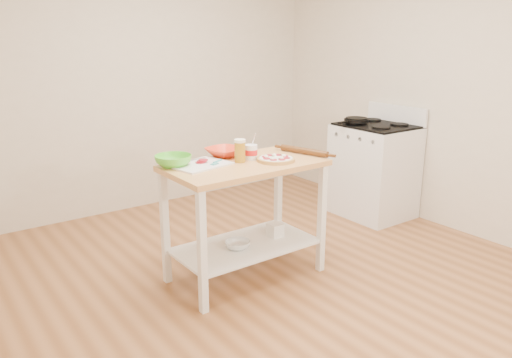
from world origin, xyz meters
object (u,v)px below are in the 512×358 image
at_px(gas_stove, 374,170).
at_px(shelf_bin, 275,230).
at_px(cutting_board, 199,164).
at_px(yogurt_tub, 251,152).
at_px(spatula, 216,162).
at_px(shelf_glass_bowl, 238,245).
at_px(orange_bowl, 225,152).
at_px(rolling_pin, 304,151).
at_px(beer_pint, 240,151).
at_px(pizza, 276,159).
at_px(knife, 185,161).
at_px(skillet, 356,120).
at_px(green_bowl, 173,161).
at_px(prep_island, 245,196).

relative_size(gas_stove, shelf_bin, 10.50).
height_order(cutting_board, shelf_bin, cutting_board).
bearing_deg(cutting_board, yogurt_tub, -21.87).
xyz_separation_m(spatula, shelf_glass_bowl, (0.11, -0.11, -0.63)).
height_order(orange_bowl, rolling_pin, orange_bowl).
height_order(spatula, shelf_glass_bowl, spatula).
relative_size(spatula, shelf_bin, 1.30).
height_order(beer_pint, shelf_glass_bowl, beer_pint).
distance_m(pizza, yogurt_tub, 0.19).
distance_m(gas_stove, knife, 2.26).
relative_size(cutting_board, beer_pint, 2.69).
distance_m(yogurt_tub, rolling_pin, 0.44).
bearing_deg(pizza, yogurt_tub, 128.60).
relative_size(knife, shelf_glass_bowl, 1.43).
relative_size(skillet, shelf_glass_bowl, 2.04).
bearing_deg(green_bowl, yogurt_tub, -15.82).
bearing_deg(skillet, orange_bowl, -175.20).
relative_size(prep_island, cutting_board, 2.55).
bearing_deg(orange_bowl, skillet, 8.34).
bearing_deg(skillet, spatula, -170.69).
bearing_deg(knife, beer_pint, -29.74).
distance_m(knife, rolling_pin, 0.93).
bearing_deg(pizza, knife, 149.51).
relative_size(cutting_board, orange_bowl, 1.68).
height_order(knife, green_bowl, green_bowl).
distance_m(prep_island, rolling_pin, 0.60).
bearing_deg(beer_pint, gas_stove, 9.86).
distance_m(skillet, shelf_bin, 1.66).
bearing_deg(orange_bowl, shelf_bin, -42.91).
bearing_deg(shelf_glass_bowl, spatula, 134.60).
xyz_separation_m(skillet, green_bowl, (-2.18, -0.30, -0.03)).
relative_size(yogurt_tub, shelf_bin, 1.89).
relative_size(spatula, green_bowl, 0.53).
xyz_separation_m(pizza, knife, (-0.57, 0.34, 0.00)).
bearing_deg(yogurt_tub, orange_bowl, 115.82).
distance_m(gas_stove, rolling_pin, 1.47).
relative_size(skillet, knife, 1.43).
bearing_deg(rolling_pin, skillet, 25.50).
bearing_deg(yogurt_tub, cutting_board, 169.46).
bearing_deg(knife, green_bowl, -163.43).
bearing_deg(rolling_pin, beer_pint, 170.19).
height_order(skillet, shelf_bin, skillet).
relative_size(cutting_board, rolling_pin, 1.07).
xyz_separation_m(green_bowl, rolling_pin, (0.99, -0.27, -0.02)).
relative_size(orange_bowl, yogurt_tub, 1.35).
bearing_deg(orange_bowl, beer_pint, -92.28).
height_order(skillet, pizza, skillet).
bearing_deg(beer_pint, shelf_bin, -9.00).
distance_m(cutting_board, green_bowl, 0.18).
relative_size(prep_island, rolling_pin, 2.74).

